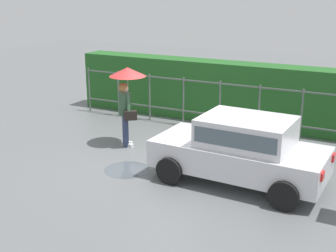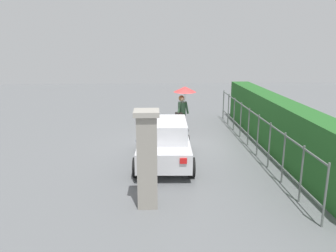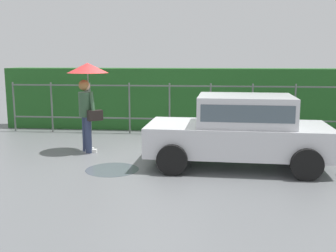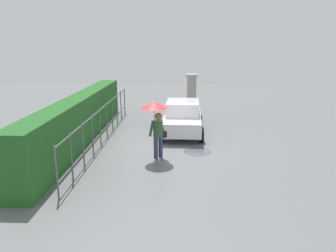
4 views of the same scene
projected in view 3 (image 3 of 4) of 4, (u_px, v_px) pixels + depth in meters
The scene contains 6 objects.
ground_plane at pixel (149, 157), 9.18m from camera, with size 40.00×40.00×0.00m, color slate.
car at pixel (240, 128), 8.28m from camera, with size 3.79×1.97×1.48m.
pedestrian at pixel (87, 86), 9.43m from camera, with size 0.96×0.96×2.11m.
fence_section at pixel (190, 107), 11.68m from camera, with size 10.77×0.05×1.50m.
hedge_row at pixel (191, 99), 12.58m from camera, with size 11.72×0.90×1.90m, color #235B23.
puddle_near at pixel (112, 170), 8.12m from camera, with size 1.08×1.08×0.00m, color #4C545B.
Camera 3 is at (1.34, -8.84, 2.26)m, focal length 42.94 mm.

